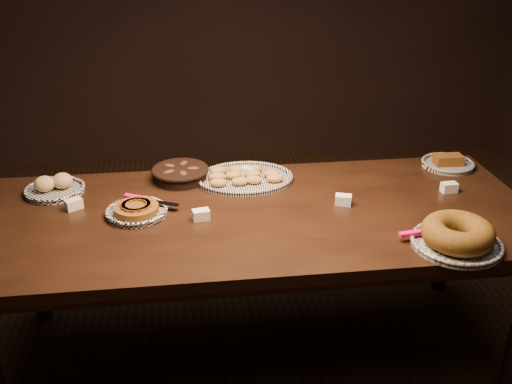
{
  "coord_description": "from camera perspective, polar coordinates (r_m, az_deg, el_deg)",
  "views": [
    {
      "loc": [
        -0.28,
        -2.16,
        1.89
      ],
      "look_at": [
        -0.0,
        0.05,
        0.82
      ],
      "focal_mm": 40.0,
      "sensor_mm": 36.0,
      "label": 1
    }
  ],
  "objects": [
    {
      "name": "croissant_basket",
      "position": [
        2.76,
        -7.58,
        1.95
      ],
      "size": [
        0.33,
        0.33,
        0.07
      ],
      "rotation": [
        0.0,
        0.0,
        -0.42
      ],
      "color": "black",
      "rests_on": "buffet_table"
    },
    {
      "name": "buffet_table",
      "position": [
        2.49,
        0.2,
        -3.47
      ],
      "size": [
        2.4,
        1.0,
        0.75
      ],
      "color": "black",
      "rests_on": "ground"
    },
    {
      "name": "ground",
      "position": [
        2.88,
        0.18,
        -15.29
      ],
      "size": [
        5.0,
        5.0,
        0.0
      ],
      "primitive_type": "plane",
      "color": "black",
      "rests_on": "ground"
    },
    {
      "name": "bundt_cake_plate",
      "position": [
        2.31,
        19.47,
        -4.17
      ],
      "size": [
        0.39,
        0.36,
        0.11
      ],
      "rotation": [
        0.0,
        0.0,
        -0.39
      ],
      "color": "black",
      "rests_on": "buffet_table"
    },
    {
      "name": "bread_roll_plate",
      "position": [
        2.77,
        -19.52,
        0.48
      ],
      "size": [
        0.27,
        0.27,
        0.08
      ],
      "rotation": [
        0.0,
        0.0,
        -0.13
      ],
      "color": "white",
      "rests_on": "buffet_table"
    },
    {
      "name": "apple_tart_plate",
      "position": [
        2.48,
        -11.83,
        -1.79
      ],
      "size": [
        0.32,
        0.27,
        0.05
      ],
      "rotation": [
        0.0,
        0.0,
        0.24
      ],
      "color": "white",
      "rests_on": "buffet_table"
    },
    {
      "name": "tent_cards",
      "position": [
        2.55,
        0.96,
        -0.28
      ],
      "size": [
        1.77,
        0.49,
        0.04
      ],
      "color": "white",
      "rests_on": "buffet_table"
    },
    {
      "name": "loaf_plate",
      "position": [
        3.05,
        18.63,
        2.78
      ],
      "size": [
        0.26,
        0.26,
        0.06
      ],
      "rotation": [
        0.0,
        0.0,
        -0.02
      ],
      "color": "black",
      "rests_on": "buffet_table"
    },
    {
      "name": "madeleine_platter",
      "position": [
        2.73,
        -1.18,
        1.47
      ],
      "size": [
        0.46,
        0.37,
        0.05
      ],
      "rotation": [
        0.0,
        0.0,
        -0.36
      ],
      "color": "black",
      "rests_on": "buffet_table"
    }
  ]
}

